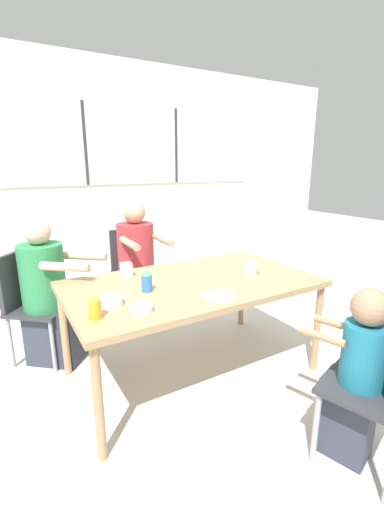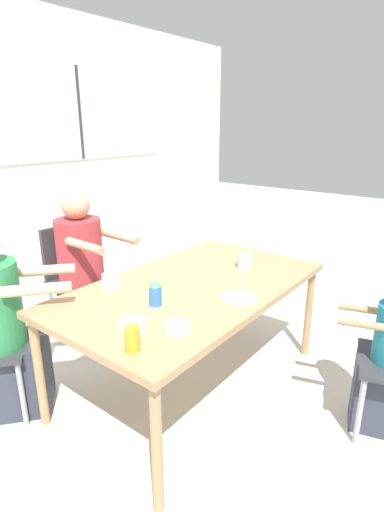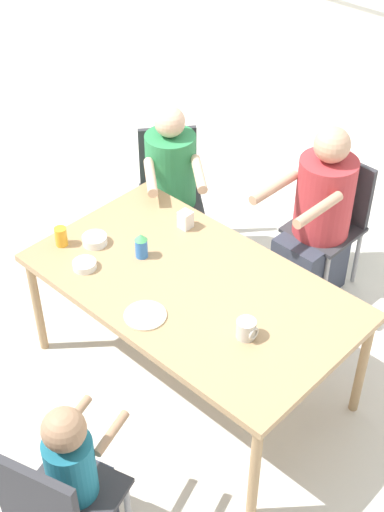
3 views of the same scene
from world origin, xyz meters
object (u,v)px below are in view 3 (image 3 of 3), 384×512
Objects in this scene: sippy_cup at (141,245)px; juice_glass at (61,236)px; bowl_cereal at (85,265)px; bowl_white_shallow at (95,240)px; person_toddler at (78,484)px; chair_for_toddler at (55,505)px; person_woman_green_shirt at (172,196)px; coffee_mug at (247,329)px; chair_for_woman_green_shirt at (169,181)px; chair_for_man_blue_shirt at (334,212)px; person_man_blue_shirt at (318,223)px; milk_carton_small at (185,220)px.

juice_glass is (-0.39, -0.23, -0.02)m from sippy_cup.
sippy_cup reaches higher than bowl_cereal.
juice_glass is 0.18m from bowl_white_shallow.
person_toddler reaches higher than sippy_cup.
chair_for_toddler reaches higher than bowl_white_shallow.
coffee_mug is at bearing 97.86° from person_woman_green_shirt.
chair_for_woman_green_shirt reaches higher than coffee_mug.
chair_for_man_blue_shirt is 5.84× the size of sippy_cup.
person_woman_green_shirt is at bearing 105.56° from bowl_white_shallow.
person_man_blue_shirt reaches higher than bowl_white_shallow.
person_man_blue_shirt is 0.89m from milk_carton_small.
sippy_cup is at bearing 174.50° from coffee_mug.
milk_carton_small is 0.82× the size of bowl_cereal.
milk_carton_small reaches higher than bowl_cereal.
coffee_mug is at bearing 1.30° from bowl_white_shallow.
person_woman_green_shirt is at bearing 96.32° from juice_glass.
chair_for_man_blue_shirt is 0.91× the size of person_toddler.
chair_for_man_blue_shirt is 2.34m from person_toddler.
juice_glass is (-0.76, -1.34, 0.25)m from person_man_blue_shirt.
person_man_blue_shirt is at bearing 62.32° from bowl_white_shallow.
bowl_cereal is (-0.52, -1.39, 0.21)m from person_man_blue_shirt.
chair_for_man_blue_shirt is 7.85× the size of juice_glass.
sippy_cup is at bearing -88.48° from milk_carton_small.
bowl_white_shallow is (-0.98, 1.08, 0.22)m from chair_for_toddler.
sippy_cup reaches higher than coffee_mug.
person_man_blue_shirt is at bearing 71.52° from sippy_cup.
person_toddler reaches higher than chair_for_toddler.
person_toddler is at bearing 98.70° from chair_for_man_blue_shirt.
chair_for_toddler is 0.17m from person_toddler.
chair_for_man_blue_shirt is at bearing 154.19° from chair_for_woman_green_shirt.
chair_for_man_blue_shirt is at bearing 63.16° from juice_glass.
person_toddler is 8.60× the size of juice_glass.
person_man_blue_shirt is at bearing 81.35° from chair_for_toddler.
chair_for_toddler is 2.26m from person_woman_green_shirt.
person_man_blue_shirt is 8.52× the size of bowl_white_shallow.
bowl_cereal is (0.12, -0.17, -0.00)m from bowl_white_shallow.
person_woman_green_shirt is (-1.21, 1.90, -0.01)m from chair_for_toddler.
bowl_white_shallow is (-1.05, -0.02, -0.02)m from coffee_mug.
bowl_cereal is (-0.82, 0.76, 0.28)m from person_toddler.
chair_for_man_blue_shirt is 1.04m from milk_carton_small.
bowl_cereal is at bearing -118.35° from sippy_cup.
chair_for_woman_green_shirt is 6.85× the size of bowl_cereal.
person_toddler reaches higher than bowl_cereal.
chair_for_toddler is at bearing 99.32° from chair_for_man_blue_shirt.
coffee_mug is (0.07, 1.10, 0.25)m from chair_for_toddler.
sippy_cup reaches higher than juice_glass.
bowl_cereal is (-0.15, -0.27, -0.05)m from sippy_cup.
chair_for_woman_green_shirt is 7.85× the size of juice_glass.
chair_for_toddler is (0.34, -2.46, 0.00)m from chair_for_man_blue_shirt.
sippy_cup is (0.62, -0.83, 0.27)m from chair_for_woman_green_shirt.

